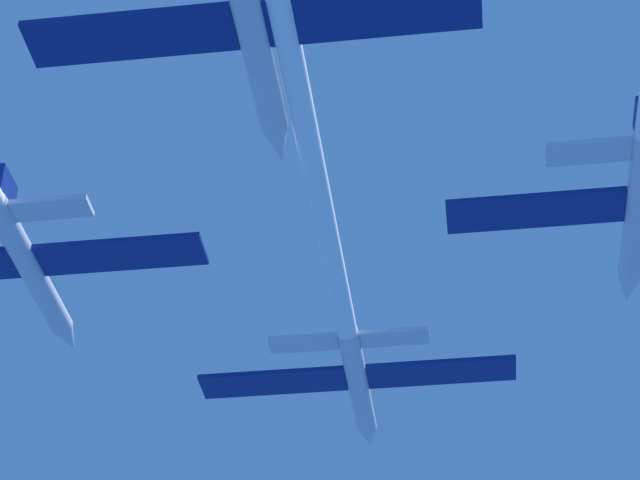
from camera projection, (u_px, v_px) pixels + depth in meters
The scene contains 1 object.
jet_lead at pixel (336, 275), 68.05m from camera, with size 19.05×47.62×3.16m.
Camera 1 is at (6.89, -67.92, -38.93)m, focal length 71.66 mm.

